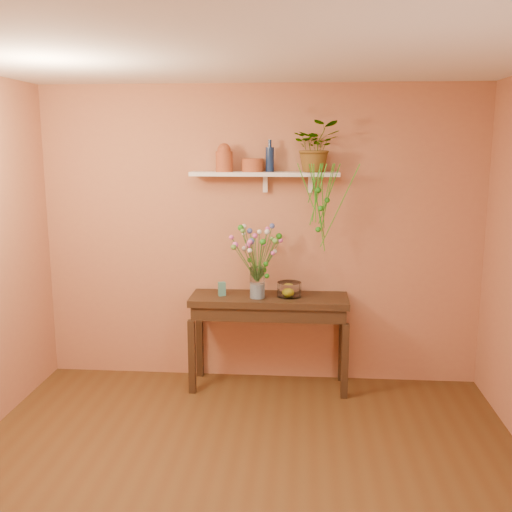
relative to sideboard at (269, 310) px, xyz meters
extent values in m
plane|color=#4F3418|center=(-0.10, -1.76, -0.72)|extent=(4.00, 4.00, 0.00)
plane|color=silver|center=(-0.10, -1.76, 1.98)|extent=(4.00, 4.00, 0.00)
cube|color=#B67750|center=(-0.10, 0.24, 0.63)|extent=(4.00, 0.04, 2.70)
cube|color=#B67750|center=(-0.10, -3.76, 0.63)|extent=(4.00, 0.04, 2.70)
cube|color=#332213|center=(0.00, 0.00, 0.09)|extent=(1.40, 0.45, 0.06)
cube|color=#332213|center=(0.00, 0.00, 0.00)|extent=(1.34, 0.41, 0.12)
cube|color=#332213|center=(-0.67, -0.19, -0.39)|extent=(0.06, 0.06, 0.67)
cube|color=#332213|center=(0.67, -0.19, -0.39)|extent=(0.06, 0.06, 0.67)
cube|color=#332213|center=(-0.67, 0.19, -0.39)|extent=(0.06, 0.06, 0.67)
cube|color=#332213|center=(0.67, 0.19, -0.39)|extent=(0.06, 0.06, 0.67)
cube|color=white|center=(-0.05, 0.11, 1.20)|extent=(1.30, 0.24, 0.04)
cube|color=white|center=(-0.05, 0.21, 1.10)|extent=(0.04, 0.05, 0.15)
cube|color=white|center=(0.35, 0.21, 1.10)|extent=(0.04, 0.05, 0.15)
cylinder|color=#A05026|center=(-0.40, 0.09, 1.30)|extent=(0.16, 0.16, 0.18)
sphere|color=#A05026|center=(-0.40, 0.09, 1.40)|extent=(0.12, 0.12, 0.12)
cylinder|color=#A05026|center=(-0.16, 0.12, 1.27)|extent=(0.21, 0.21, 0.11)
cylinder|color=#112349|center=(-0.01, 0.13, 1.32)|extent=(0.09, 0.09, 0.21)
cylinder|color=#112349|center=(-0.01, 0.13, 1.46)|extent=(0.04, 0.04, 0.06)
imported|color=#217B17|center=(0.39, 0.09, 1.43)|extent=(0.43, 0.38, 0.44)
cylinder|color=#217B17|center=(0.38, -0.06, 1.13)|extent=(0.11, 0.03, 0.33)
cylinder|color=green|center=(0.31, -0.03, 1.11)|extent=(0.15, 0.11, 0.38)
cylinder|color=green|center=(0.41, -0.05, 1.03)|extent=(0.14, 0.09, 0.53)
cylinder|color=#217B17|center=(0.51, -0.07, 1.03)|extent=(0.17, 0.16, 0.52)
cylinder|color=green|center=(0.50, -0.03, 1.01)|extent=(0.11, 0.07, 0.57)
cylinder|color=green|center=(0.49, -0.05, 1.06)|extent=(0.09, 0.07, 0.46)
cylinder|color=#217B17|center=(0.45, -0.12, 1.02)|extent=(0.05, 0.26, 0.56)
cylinder|color=green|center=(0.59, -0.09, 0.93)|extent=(0.30, 0.26, 0.73)
cylinder|color=green|center=(0.40, -0.06, 1.04)|extent=(0.06, 0.19, 0.51)
cylinder|color=#217B17|center=(0.42, -0.01, 1.10)|extent=(0.08, 0.04, 0.39)
cylinder|color=green|center=(0.38, -0.11, 1.04)|extent=(0.04, 0.18, 0.50)
cylinder|color=green|center=(0.42, -0.04, 0.92)|extent=(0.14, 0.08, 0.76)
cylinder|color=#217B17|center=(0.40, -0.09, 0.97)|extent=(0.15, 0.27, 0.65)
sphere|color=#217B17|center=(0.43, -0.10, 0.92)|extent=(0.05, 0.05, 0.05)
sphere|color=#217B17|center=(0.41, -0.08, 1.07)|extent=(0.05, 0.05, 0.05)
sphere|color=#217B17|center=(0.42, -0.01, 0.73)|extent=(0.05, 0.05, 0.05)
sphere|color=#217B17|center=(0.49, -0.03, 0.98)|extent=(0.05, 0.05, 0.05)
cylinder|color=white|center=(-0.10, -0.06, 0.26)|extent=(0.13, 0.13, 0.27)
cylinder|color=silver|center=(-0.10, -0.06, 0.19)|extent=(0.12, 0.12, 0.13)
cylinder|color=#386B28|center=(-0.12, -0.16, 0.46)|extent=(0.05, 0.21, 0.38)
sphere|color=#D852B3|center=(-0.15, -0.26, 0.65)|extent=(0.04, 0.04, 0.04)
cylinder|color=#386B28|center=(-0.07, -0.20, 0.47)|extent=(0.07, 0.29, 0.40)
sphere|color=#217B17|center=(-0.03, -0.34, 0.67)|extent=(0.05, 0.05, 0.05)
cylinder|color=#386B28|center=(-0.09, -0.11, 0.50)|extent=(0.03, 0.11, 0.45)
sphere|color=silver|center=(-0.08, -0.17, 0.73)|extent=(0.04, 0.04, 0.04)
cylinder|color=#386B28|center=(-0.07, -0.11, 0.45)|extent=(0.07, 0.10, 0.35)
sphere|color=#D852B3|center=(-0.04, -0.16, 0.62)|extent=(0.03, 0.03, 0.03)
cylinder|color=#386B28|center=(-0.02, -0.13, 0.47)|extent=(0.16, 0.15, 0.39)
sphere|color=#578A36|center=(0.06, -0.20, 0.65)|extent=(0.05, 0.05, 0.05)
cylinder|color=#386B28|center=(-0.03, -0.10, 0.41)|extent=(0.14, 0.10, 0.27)
sphere|color=#D852B3|center=(0.04, -0.15, 0.54)|extent=(0.04, 0.04, 0.04)
cylinder|color=#386B28|center=(-0.04, -0.09, 0.47)|extent=(0.13, 0.06, 0.39)
sphere|color=#578A36|center=(0.03, -0.11, 0.66)|extent=(0.04, 0.04, 0.04)
cylinder|color=#386B28|center=(-0.03, -0.06, 0.41)|extent=(0.16, 0.02, 0.27)
sphere|color=silver|center=(0.05, -0.07, 0.54)|extent=(0.04, 0.04, 0.04)
cylinder|color=#386B28|center=(-0.04, -0.03, 0.52)|extent=(0.13, 0.06, 0.48)
sphere|color=#4154A3|center=(0.02, -0.01, 0.76)|extent=(0.05, 0.05, 0.05)
cylinder|color=#386B28|center=(-0.06, -0.04, 0.49)|extent=(0.09, 0.04, 0.43)
sphere|color=silver|center=(-0.02, -0.02, 0.70)|extent=(0.05, 0.05, 0.05)
cylinder|color=#386B28|center=(0.00, 0.00, 0.45)|extent=(0.19, 0.14, 0.35)
sphere|color=#D852B3|center=(0.09, 0.07, 0.62)|extent=(0.05, 0.05, 0.05)
cylinder|color=#386B28|center=(-0.01, 0.00, 0.46)|extent=(0.18, 0.13, 0.38)
sphere|color=#217B17|center=(0.08, 0.06, 0.65)|extent=(0.06, 0.06, 0.06)
cylinder|color=#386B28|center=(-0.03, 0.02, 0.44)|extent=(0.15, 0.16, 0.34)
sphere|color=silver|center=(0.05, 0.09, 0.60)|extent=(0.04, 0.04, 0.04)
cylinder|color=#386B28|center=(-0.06, 0.01, 0.49)|extent=(0.08, 0.15, 0.44)
sphere|color=#D852B3|center=(-0.02, 0.08, 0.71)|extent=(0.04, 0.04, 0.04)
cylinder|color=#386B28|center=(-0.09, -0.01, 0.44)|extent=(0.04, 0.10, 0.33)
sphere|color=#578A36|center=(-0.07, 0.03, 0.60)|extent=(0.03, 0.03, 0.03)
cylinder|color=#386B28|center=(-0.11, -0.02, 0.47)|extent=(0.03, 0.08, 0.39)
sphere|color=#D852B3|center=(-0.13, 0.01, 0.66)|extent=(0.05, 0.05, 0.05)
cylinder|color=#386B28|center=(-0.12, -0.01, 0.45)|extent=(0.05, 0.10, 0.36)
sphere|color=#578A36|center=(-0.15, 0.03, 0.63)|extent=(0.05, 0.05, 0.05)
cylinder|color=#386B28|center=(-0.17, 0.02, 0.50)|extent=(0.13, 0.16, 0.46)
sphere|color=silver|center=(-0.23, 0.10, 0.73)|extent=(0.05, 0.05, 0.05)
cylinder|color=#386B28|center=(-0.14, -0.01, 0.49)|extent=(0.08, 0.10, 0.43)
sphere|color=#4154A3|center=(-0.18, 0.03, 0.70)|extent=(0.05, 0.05, 0.05)
cylinder|color=#386B28|center=(-0.16, -0.04, 0.48)|extent=(0.13, 0.05, 0.41)
sphere|color=silver|center=(-0.23, -0.01, 0.69)|extent=(0.03, 0.03, 0.03)
cylinder|color=#386B28|center=(-0.22, -0.02, 0.46)|extent=(0.24, 0.08, 0.38)
sphere|color=#D852B3|center=(-0.34, 0.01, 0.65)|extent=(0.04, 0.04, 0.04)
cylinder|color=#386B28|center=(-0.18, -0.04, 0.51)|extent=(0.15, 0.05, 0.46)
sphere|color=#217B17|center=(-0.25, -0.02, 0.74)|extent=(0.06, 0.06, 0.06)
cylinder|color=#386B28|center=(-0.16, -0.06, 0.42)|extent=(0.12, 0.01, 0.29)
sphere|color=silver|center=(-0.22, -0.06, 0.56)|extent=(0.05, 0.05, 0.05)
cylinder|color=#386B28|center=(-0.19, -0.09, 0.44)|extent=(0.19, 0.08, 0.33)
sphere|color=#D852B3|center=(-0.29, -0.12, 0.60)|extent=(0.05, 0.05, 0.05)
cylinder|color=#386B28|center=(-0.20, -0.12, 0.43)|extent=(0.19, 0.13, 0.33)
sphere|color=#578A36|center=(-0.29, -0.18, 0.59)|extent=(0.05, 0.05, 0.05)
cylinder|color=#386B28|center=(-0.14, -0.09, 0.44)|extent=(0.08, 0.07, 0.33)
sphere|color=#D852B3|center=(-0.17, -0.12, 0.60)|extent=(0.06, 0.06, 0.06)
cylinder|color=#386B28|center=(-0.16, -0.13, 0.51)|extent=(0.12, 0.16, 0.47)
sphere|color=#578A36|center=(-0.21, -0.21, 0.74)|extent=(0.04, 0.04, 0.04)
cylinder|color=#386B28|center=(-0.13, -0.15, 0.43)|extent=(0.05, 0.18, 0.31)
sphere|color=silver|center=(-0.15, -0.23, 0.58)|extent=(0.04, 0.04, 0.04)
cylinder|color=#386B28|center=(-0.12, -0.14, 0.46)|extent=(0.05, 0.16, 0.38)
sphere|color=#4154A3|center=(-0.14, -0.21, 0.65)|extent=(0.06, 0.06, 0.06)
sphere|color=#217B17|center=(-0.05, -0.02, 0.37)|extent=(0.04, 0.04, 0.04)
sphere|color=#217B17|center=(-0.04, -0.05, 0.37)|extent=(0.04, 0.04, 0.04)
sphere|color=#217B17|center=(-0.02, -0.08, 0.33)|extent=(0.04, 0.04, 0.04)
sphere|color=#217B17|center=(-0.17, -0.04, 0.46)|extent=(0.04, 0.04, 0.04)
sphere|color=#217B17|center=(-0.16, 0.06, 0.36)|extent=(0.04, 0.04, 0.04)
sphere|color=#217B17|center=(-0.02, -0.16, 0.45)|extent=(0.04, 0.04, 0.04)
cylinder|color=white|center=(0.18, 0.01, 0.19)|extent=(0.21, 0.21, 0.13)
cylinder|color=white|center=(0.18, 0.01, 0.13)|extent=(0.21, 0.21, 0.01)
sphere|color=#FFF81D|center=(0.17, 0.00, 0.17)|extent=(0.08, 0.08, 0.08)
cube|color=#37698A|center=(-0.42, -0.01, 0.18)|extent=(0.08, 0.07, 0.12)
camera|label=1|loc=(0.29, -5.03, 1.46)|focal=41.12mm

